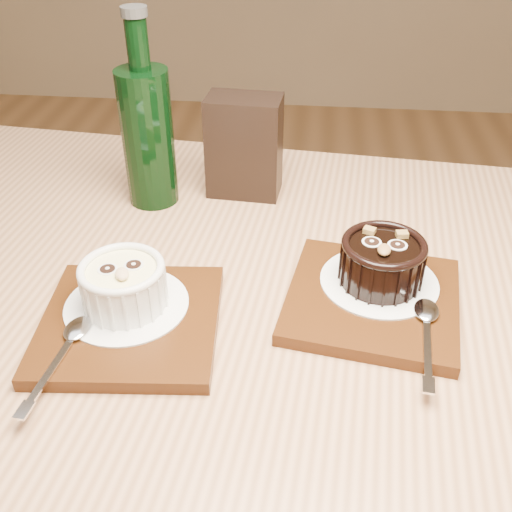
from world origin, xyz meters
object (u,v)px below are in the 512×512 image
Objects in this scene: ramekin_white at (123,283)px; condiment_stand at (244,147)px; green_bottle at (147,133)px; tray_left at (130,323)px; table at (281,368)px; tray_right at (372,300)px; ramekin_dark at (382,260)px.

condiment_stand is at bearing 49.98° from ramekin_white.
green_bottle is at bearing 75.19° from ramekin_white.
table is at bearing 17.11° from tray_left.
green_bottle is (-0.29, 0.21, 0.09)m from tray_right.
green_bottle is (-0.20, 0.22, 0.19)m from table.
tray_right is 0.37m from green_bottle.
tray_left is at bearing -165.98° from tray_right.
condiment_stand is (0.08, 0.30, 0.06)m from tray_left.
ramekin_white is at bearing -107.79° from condiment_stand.
green_bottle is at bearing -164.34° from condiment_stand.
green_bottle is (-0.12, -0.03, 0.03)m from condiment_stand.
tray_left is 0.04m from ramekin_white.
ramekin_dark is (0.10, 0.04, 0.14)m from table.
ramekin_white is 0.26m from green_bottle.
ramekin_white is 0.34× the size of green_bottle.
ramekin_white is 0.27m from tray_right.
green_bottle reaches higher than table.
condiment_stand reaches higher than table.
table is 0.31m from condiment_stand.
ramekin_dark is at bearing 20.19° from table.
condiment_stand is 0.13m from green_bottle.
tray_left is 1.29× the size of condiment_stand.
green_bottle reaches higher than ramekin_white.
ramekin_dark reaches higher than tray_right.
tray_right is (0.10, 0.01, 0.10)m from table.
tray_left reaches higher than table.
ramekin_dark is 0.65× the size of condiment_stand.
green_bottle is at bearing 144.73° from tray_right.
ramekin_dark is (0.01, 0.02, 0.04)m from tray_right.
tray_right is at bearing -12.54° from ramekin_white.
condiment_stand is 0.54× the size of green_bottle.
table is 14.37× the size of ramekin_white.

